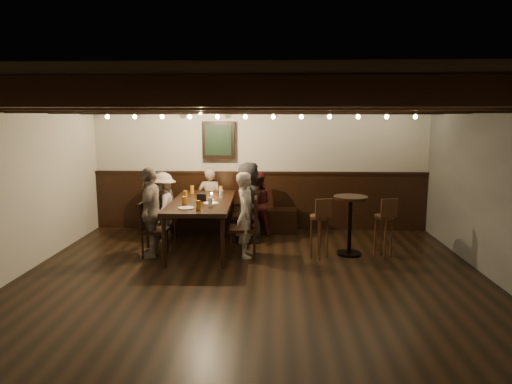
{
  "coord_description": "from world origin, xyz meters",
  "views": [
    {
      "loc": [
        0.29,
        -5.35,
        2.18
      ],
      "look_at": [
        0.01,
        1.3,
        1.09
      ],
      "focal_mm": 32.0,
      "sensor_mm": 36.0,
      "label": 1
    }
  ],
  "objects_px": {
    "person_right_near": "(248,202)",
    "bar_stool_right": "(383,236)",
    "person_bench_left": "(161,203)",
    "person_left_far": "(151,212)",
    "person_bench_centre": "(210,201)",
    "dining_table": "(202,204)",
    "chair_right_near": "(247,225)",
    "high_top_table": "(350,216)",
    "chair_left_far": "(154,239)",
    "chair_right_far": "(244,238)",
    "person_bench_right": "(257,204)",
    "chair_left_near": "(166,225)",
    "bar_stool_left": "(319,236)",
    "person_right_far": "(246,215)",
    "person_left_near": "(164,207)"
  },
  "relations": [
    {
      "from": "person_right_near",
      "to": "bar_stool_right",
      "type": "bearing_deg",
      "value": -113.83
    },
    {
      "from": "person_bench_left",
      "to": "person_left_far",
      "type": "xyz_separation_m",
      "value": [
        0.18,
        -1.35,
        0.11
      ]
    },
    {
      "from": "person_bench_centre",
      "to": "dining_table",
      "type": "bearing_deg",
      "value": 90.0
    },
    {
      "from": "chair_right_near",
      "to": "person_right_near",
      "type": "bearing_deg",
      "value": -90.0
    },
    {
      "from": "bar_stool_right",
      "to": "high_top_table",
      "type": "bearing_deg",
      "value": 148.03
    },
    {
      "from": "person_right_near",
      "to": "chair_left_far",
      "type": "bearing_deg",
      "value": 121.51
    },
    {
      "from": "person_bench_left",
      "to": "person_right_near",
      "type": "height_order",
      "value": "person_right_near"
    },
    {
      "from": "chair_right_far",
      "to": "person_right_near",
      "type": "xyz_separation_m",
      "value": [
        0.01,
        0.9,
        0.42
      ]
    },
    {
      "from": "person_bench_right",
      "to": "person_right_near",
      "type": "xyz_separation_m",
      "value": [
        -0.14,
        -0.45,
        0.11
      ]
    },
    {
      "from": "high_top_table",
      "to": "chair_right_far",
      "type": "bearing_deg",
      "value": -174.51
    },
    {
      "from": "chair_left_near",
      "to": "person_left_far",
      "type": "height_order",
      "value": "person_left_far"
    },
    {
      "from": "person_right_near",
      "to": "person_left_far",
      "type": "bearing_deg",
      "value": 120.96
    },
    {
      "from": "person_right_near",
      "to": "chair_right_near",
      "type": "bearing_deg",
      "value": 90.0
    },
    {
      "from": "person_bench_centre",
      "to": "person_bench_left",
      "type": "bearing_deg",
      "value": 9.46
    },
    {
      "from": "dining_table",
      "to": "person_bench_right",
      "type": "xyz_separation_m",
      "value": [
        0.88,
        0.92,
        -0.16
      ]
    },
    {
      "from": "chair_left_far",
      "to": "person_bench_right",
      "type": "xyz_separation_m",
      "value": [
        1.59,
        1.39,
        0.33
      ]
    },
    {
      "from": "dining_table",
      "to": "chair_left_far",
      "type": "relative_size",
      "value": 2.54
    },
    {
      "from": "chair_left_far",
      "to": "bar_stool_left",
      "type": "distance_m",
      "value": 2.61
    },
    {
      "from": "person_right_far",
      "to": "bar_stool_left",
      "type": "bearing_deg",
      "value": -93.63
    },
    {
      "from": "chair_right_far",
      "to": "person_right_near",
      "type": "bearing_deg",
      "value": -1.91
    },
    {
      "from": "person_bench_right",
      "to": "bar_stool_left",
      "type": "bearing_deg",
      "value": 124.88
    },
    {
      "from": "person_left_near",
      "to": "person_right_far",
      "type": "relative_size",
      "value": 0.91
    },
    {
      "from": "person_bench_left",
      "to": "chair_left_near",
      "type": "bearing_deg",
      "value": 111.78
    },
    {
      "from": "person_left_far",
      "to": "person_right_near",
      "type": "distance_m",
      "value": 1.75
    },
    {
      "from": "dining_table",
      "to": "person_bench_right",
      "type": "relative_size",
      "value": 1.87
    },
    {
      "from": "chair_left_far",
      "to": "chair_right_near",
      "type": "xyz_separation_m",
      "value": [
        1.42,
        0.93,
        0.03
      ]
    },
    {
      "from": "high_top_table",
      "to": "bar_stool_left",
      "type": "xyz_separation_m",
      "value": [
        -0.5,
        -0.21,
        -0.27
      ]
    },
    {
      "from": "chair_left_near",
      "to": "chair_right_far",
      "type": "xyz_separation_m",
      "value": [
        1.46,
        -0.87,
        -0.0
      ]
    },
    {
      "from": "bar_stool_left",
      "to": "bar_stool_right",
      "type": "relative_size",
      "value": 1.0
    },
    {
      "from": "chair_left_far",
      "to": "person_right_near",
      "type": "xyz_separation_m",
      "value": [
        1.45,
        0.93,
        0.44
      ]
    },
    {
      "from": "dining_table",
      "to": "person_left_near",
      "type": "xyz_separation_m",
      "value": [
        -0.76,
        0.43,
        -0.14
      ]
    },
    {
      "from": "person_bench_right",
      "to": "bar_stool_left",
      "type": "height_order",
      "value": "person_bench_right"
    },
    {
      "from": "person_right_near",
      "to": "high_top_table",
      "type": "height_order",
      "value": "person_right_near"
    },
    {
      "from": "person_bench_centre",
      "to": "person_right_far",
      "type": "relative_size",
      "value": 0.92
    },
    {
      "from": "person_bench_centre",
      "to": "bar_stool_left",
      "type": "bearing_deg",
      "value": 140.27
    },
    {
      "from": "dining_table",
      "to": "high_top_table",
      "type": "bearing_deg",
      "value": -7.82
    },
    {
      "from": "dining_table",
      "to": "person_right_near",
      "type": "distance_m",
      "value": 0.88
    },
    {
      "from": "person_left_near",
      "to": "person_bench_centre",
      "type": "bearing_deg",
      "value": 128.66
    },
    {
      "from": "bar_stool_left",
      "to": "dining_table",
      "type": "bearing_deg",
      "value": 148.9
    },
    {
      "from": "person_bench_left",
      "to": "bar_stool_left",
      "type": "bearing_deg",
      "value": 153.0
    },
    {
      "from": "chair_left_far",
      "to": "person_right_near",
      "type": "height_order",
      "value": "person_right_near"
    },
    {
      "from": "person_right_near",
      "to": "bar_stool_left",
      "type": "height_order",
      "value": "person_right_near"
    },
    {
      "from": "dining_table",
      "to": "chair_left_near",
      "type": "xyz_separation_m",
      "value": [
        -0.73,
        0.43,
        -0.46
      ]
    },
    {
      "from": "person_left_far",
      "to": "high_top_table",
      "type": "distance_m",
      "value": 3.15
    },
    {
      "from": "chair_right_far",
      "to": "person_left_far",
      "type": "xyz_separation_m",
      "value": [
        -1.47,
        -0.03,
        0.42
      ]
    },
    {
      "from": "chair_right_near",
      "to": "person_bench_right",
      "type": "xyz_separation_m",
      "value": [
        0.17,
        0.45,
        0.29
      ]
    },
    {
      "from": "person_left_far",
      "to": "high_top_table",
      "type": "bearing_deg",
      "value": 92.2
    },
    {
      "from": "chair_right_near",
      "to": "person_left_near",
      "type": "xyz_separation_m",
      "value": [
        -1.47,
        -0.03,
        0.31
      ]
    },
    {
      "from": "chair_right_near",
      "to": "high_top_table",
      "type": "bearing_deg",
      "value": -114.95
    },
    {
      "from": "chair_right_far",
      "to": "person_bench_right",
      "type": "xyz_separation_m",
      "value": [
        0.15,
        1.35,
        0.3
      ]
    }
  ]
}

